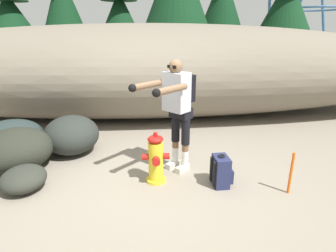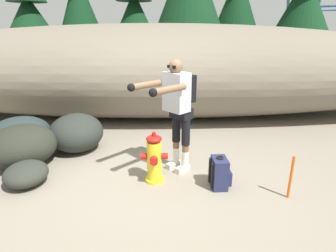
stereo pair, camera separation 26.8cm
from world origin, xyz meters
TOP-DOWN VIEW (x-y plane):
  - ground_plane at (0.00, 0.00)m, footprint 56.00×56.00m
  - dirt_embankment at (0.00, 3.36)m, footprint 15.77×3.20m
  - fire_hydrant at (0.03, -0.02)m, footprint 0.39×0.34m
  - utility_worker at (0.37, 0.30)m, footprint 0.97×0.95m
  - spare_backpack at (0.95, -0.20)m, footprint 0.30×0.31m
  - boulder_large at (-2.13, 0.51)m, footprint 1.45×1.41m
  - boulder_mid at (-1.43, 1.11)m, footprint 1.05×1.09m
  - boulder_small at (-2.51, 1.24)m, footprint 1.15×1.12m
  - boulder_outlier at (-1.80, -0.10)m, footprint 0.67×0.71m
  - pine_tree_far_left at (-5.88, 9.79)m, footprint 2.60×2.60m
  - pine_tree_center at (-1.15, 9.68)m, footprint 2.44×2.44m
  - survey_stake at (1.83, -0.48)m, footprint 0.04×0.04m

SIDE VIEW (x-z plane):
  - ground_plane at x=0.00m, z-range -0.04..0.00m
  - boulder_outlier at x=-1.80m, z-range 0.00..0.33m
  - spare_backpack at x=0.95m, z-range -0.02..0.45m
  - boulder_small at x=-2.51m, z-range 0.00..0.59m
  - survey_stake at x=1.83m, z-range 0.00..0.60m
  - boulder_large at x=-2.13m, z-range 0.00..0.68m
  - boulder_mid at x=-1.43m, z-range 0.00..0.68m
  - fire_hydrant at x=0.03m, z-range -0.03..0.73m
  - utility_worker at x=0.37m, z-range 0.24..1.97m
  - dirt_embankment at x=0.00m, z-range 0.00..2.26m
  - pine_tree_center at x=-1.15m, z-range 0.23..5.63m
  - pine_tree_far_left at x=-5.88m, z-range 0.37..5.49m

